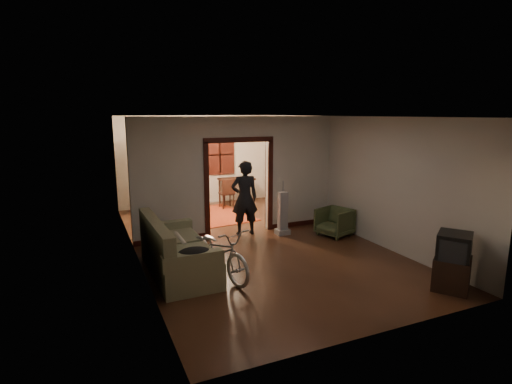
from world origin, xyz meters
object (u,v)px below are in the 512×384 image
bicycle (219,251)px  person (245,198)px  desk (237,191)px  locker (156,181)px  armchair (335,222)px  sofa (179,246)px

bicycle → person: 2.61m
bicycle → person: size_ratio=1.00×
desk → person: bearing=-89.5°
bicycle → locker: (-0.16, 5.27, 0.47)m
armchair → sofa: bearing=-98.2°
armchair → desk: desk is taller
sofa → locker: (0.44, 4.80, 0.43)m
person → desk: 3.38m
armchair → locker: size_ratio=0.39×
bicycle → desk: bicycle is taller
armchair → locker: 5.36m
bicycle → desk: (2.39, 5.37, -0.06)m
sofa → armchair: size_ratio=3.04×
person → armchair: bearing=159.6°
person → desk: person is taller
sofa → armchair: (3.90, 0.75, -0.18)m
armchair → locker: locker is taller
bicycle → armchair: size_ratio=2.45×
sofa → person: person is taller
bicycle → person: bearing=42.4°
locker → desk: locker is taller
sofa → bicycle: size_ratio=1.24×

